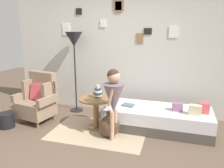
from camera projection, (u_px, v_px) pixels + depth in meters
name	position (u px, v px, depth m)	size (l,w,h in m)	color
ground_plane	(85.00, 153.00, 3.34)	(12.00, 12.00, 0.00)	brown
gallery_wall	(118.00, 52.00, 4.83)	(4.80, 0.12, 2.60)	beige
rug	(99.00, 132.00, 4.02)	(1.67, 1.12, 0.01)	tan
armchair	(38.00, 99.00, 4.44)	(0.83, 0.69, 0.97)	olive
daybed	(157.00, 119.00, 4.11)	(1.91, 0.83, 0.40)	#4C4742
pillow_head	(204.00, 108.00, 3.81)	(0.17, 0.12, 0.18)	#D64C56
pillow_mid	(195.00, 110.00, 3.74)	(0.20, 0.12, 0.17)	beige
pillow_back	(177.00, 107.00, 3.93)	(0.17, 0.12, 0.14)	gray
side_table	(96.00, 106.00, 4.09)	(0.62, 0.62, 0.59)	olive
vase_striped	(98.00, 93.00, 4.03)	(0.17, 0.17, 0.24)	#2D384C
floor_lamp	(74.00, 43.00, 4.71)	(0.36, 0.36, 1.74)	black
person_child	(114.00, 95.00, 3.57)	(0.34, 0.34, 1.20)	tan
book_on_daybed	(128.00, 105.00, 4.18)	(0.22, 0.16, 0.03)	slate
demijohn_near	(109.00, 126.00, 3.82)	(0.37, 0.37, 0.46)	#473323
magazine_basket	(7.00, 120.00, 4.18)	(0.28, 0.28, 0.28)	black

